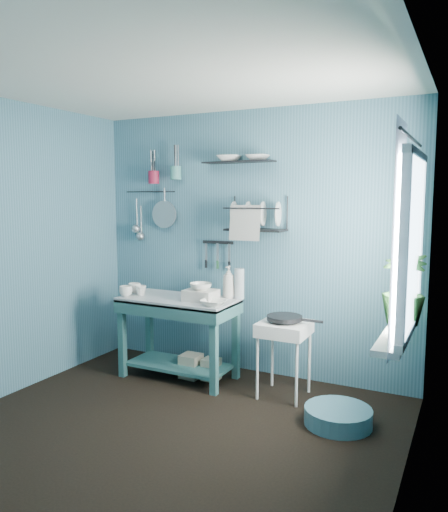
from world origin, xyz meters
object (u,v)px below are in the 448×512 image
at_px(mug_mid, 141,290).
at_px(wash_tub, 201,295).
at_px(soap_bottle, 229,282).
at_px(utensil_cup_magenta, 154,177).
at_px(colander, 164,214).
at_px(floor_basin, 338,416).
at_px(water_bottle, 239,284).
at_px(storage_tin_small, 211,369).
at_px(hotplate_stand, 284,359).
at_px(dish_rack, 256,214).
at_px(mug_left, 126,291).
at_px(potted_plant, 403,288).
at_px(mug_right, 134,288).
at_px(storage_tin_large, 191,366).
at_px(frying_pan, 284,318).
at_px(utensil_cup_teal, 176,173).
at_px(work_counter, 179,338).

distance_m(mug_mid, wash_tub, 0.63).
distance_m(soap_bottle, utensil_cup_magenta, 1.38).
height_order(colander, floor_basin, colander).
bearing_deg(mug_mid, soap_bottle, 18.00).
height_order(soap_bottle, floor_basin, soap_bottle).
bearing_deg(water_bottle, storage_tin_small, -147.53).
bearing_deg(colander, water_bottle, -12.90).
height_order(hotplate_stand, utensil_cup_magenta, utensil_cup_magenta).
height_order(dish_rack, utensil_cup_magenta, utensil_cup_magenta).
height_order(mug_left, soap_bottle, soap_bottle).
bearing_deg(storage_tin_small, mug_left, -162.90).
bearing_deg(water_bottle, colander, 167.10).
bearing_deg(potted_plant, colander, 162.09).
bearing_deg(utensil_cup_magenta, mug_right, -84.94).
distance_m(colander, storage_tin_large, 1.55).
bearing_deg(storage_tin_large, storage_tin_small, 8.53).
bearing_deg(storage_tin_small, mug_mid, -168.37).
distance_m(mug_right, dish_rack, 1.38).
bearing_deg(colander, mug_right, -98.51).
relative_size(wash_tub, hotplate_stand, 0.43).
relative_size(potted_plant, storage_tin_small, 2.54).
relative_size(wash_tub, frying_pan, 0.93).
height_order(water_bottle, hotplate_stand, water_bottle).
xyz_separation_m(mug_left, frying_pan, (1.51, 0.19, -0.13)).
bearing_deg(mug_right, storage_tin_small, 5.71).
height_order(utensil_cup_teal, storage_tin_large, utensil_cup_teal).
distance_m(dish_rack, utensil_cup_magenta, 1.21).
bearing_deg(water_bottle, utensil_cup_magenta, 169.88).
height_order(soap_bottle, utensil_cup_teal, utensil_cup_teal).
xyz_separation_m(work_counter, potted_plant, (2.01, -0.35, 0.70)).
bearing_deg(potted_plant, mug_mid, 173.05).
relative_size(work_counter, potted_plant, 2.12).
bearing_deg(storage_tin_small, utensil_cup_teal, 150.06).
bearing_deg(storage_tin_small, floor_basin, -16.85).
bearing_deg(mug_mid, work_counter, 8.97).
relative_size(mug_left, storage_tin_small, 0.61).
bearing_deg(soap_bottle, dish_rack, 38.69).
bearing_deg(floor_basin, frying_pan, 148.58).
bearing_deg(colander, frying_pan, -15.59).
bearing_deg(water_bottle, hotplate_stand, -20.45).
xyz_separation_m(potted_plant, storage_tin_small, (-1.71, 0.43, -0.98)).
bearing_deg(mug_right, work_counter, 0.00).
xyz_separation_m(dish_rack, colander, (-1.05, 0.08, -0.03)).
bearing_deg(dish_rack, hotplate_stand, -29.76).
relative_size(hotplate_stand, colander, 2.30).
xyz_separation_m(mug_mid, dish_rack, (1.00, 0.42, 0.73)).
relative_size(wash_tub, potted_plant, 0.55).
bearing_deg(mug_mid, colander, 96.22).
distance_m(water_bottle, utensil_cup_magenta, 1.46).
relative_size(mug_left, utensil_cup_magenta, 0.95).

